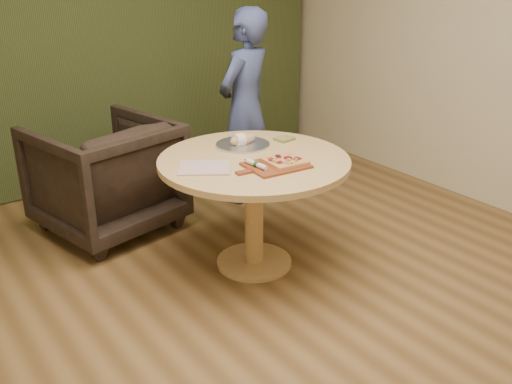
{
  "coord_description": "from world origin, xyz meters",
  "views": [
    {
      "loc": [
        -1.6,
        -1.89,
        1.92
      ],
      "look_at": [
        -0.05,
        0.25,
        0.81
      ],
      "focal_mm": 40.0,
      "sensor_mm": 36.0,
      "label": 1
    }
  ],
  "objects_px": {
    "pizza_paddle": "(275,166)",
    "bread_roll": "(242,140)",
    "flatbread_pizza": "(284,161)",
    "armchair": "(105,171)",
    "person_standing": "(245,108)",
    "serving_tray": "(243,145)",
    "cutlery_roll": "(257,164)",
    "pedestal_table": "(254,179)"
  },
  "relations": [
    {
      "from": "pedestal_table",
      "to": "serving_tray",
      "type": "distance_m",
      "value": 0.3
    },
    {
      "from": "serving_tray",
      "to": "armchair",
      "type": "xyz_separation_m",
      "value": [
        -0.65,
        0.84,
        -0.3
      ]
    },
    {
      "from": "armchair",
      "to": "bread_roll",
      "type": "bearing_deg",
      "value": 115.11
    },
    {
      "from": "flatbread_pizza",
      "to": "serving_tray",
      "type": "distance_m",
      "value": 0.46
    },
    {
      "from": "cutlery_roll",
      "to": "armchair",
      "type": "xyz_separation_m",
      "value": [
        -0.46,
        1.25,
        -0.32
      ]
    },
    {
      "from": "pizza_paddle",
      "to": "bread_roll",
      "type": "relative_size",
      "value": 2.36
    },
    {
      "from": "serving_tray",
      "to": "cutlery_roll",
      "type": "bearing_deg",
      "value": -114.38
    },
    {
      "from": "serving_tray",
      "to": "pedestal_table",
      "type": "bearing_deg",
      "value": -109.18
    },
    {
      "from": "serving_tray",
      "to": "bread_roll",
      "type": "distance_m",
      "value": 0.04
    },
    {
      "from": "flatbread_pizza",
      "to": "bread_roll",
      "type": "height_order",
      "value": "bread_roll"
    },
    {
      "from": "pedestal_table",
      "to": "bread_roll",
      "type": "xyz_separation_m",
      "value": [
        0.08,
        0.24,
        0.18
      ]
    },
    {
      "from": "serving_tray",
      "to": "person_standing",
      "type": "height_order",
      "value": "person_standing"
    },
    {
      "from": "cutlery_roll",
      "to": "person_standing",
      "type": "xyz_separation_m",
      "value": [
        0.71,
        1.13,
        -0.0
      ]
    },
    {
      "from": "flatbread_pizza",
      "to": "armchair",
      "type": "distance_m",
      "value": 1.48
    },
    {
      "from": "flatbread_pizza",
      "to": "cutlery_roll",
      "type": "relative_size",
      "value": 1.18
    },
    {
      "from": "pedestal_table",
      "to": "cutlery_roll",
      "type": "relative_size",
      "value": 6.02
    },
    {
      "from": "flatbread_pizza",
      "to": "cutlery_roll",
      "type": "height_order",
      "value": "flatbread_pizza"
    },
    {
      "from": "cutlery_roll",
      "to": "armchair",
      "type": "relative_size",
      "value": 0.22
    },
    {
      "from": "pizza_paddle",
      "to": "bread_roll",
      "type": "distance_m",
      "value": 0.45
    },
    {
      "from": "flatbread_pizza",
      "to": "armchair",
      "type": "relative_size",
      "value": 0.26
    },
    {
      "from": "pizza_paddle",
      "to": "bread_roll",
      "type": "bearing_deg",
      "value": 85.66
    },
    {
      "from": "pedestal_table",
      "to": "person_standing",
      "type": "relative_size",
      "value": 0.77
    },
    {
      "from": "armchair",
      "to": "person_standing",
      "type": "bearing_deg",
      "value": 161.96
    },
    {
      "from": "pizza_paddle",
      "to": "flatbread_pizza",
      "type": "relative_size",
      "value": 1.93
    },
    {
      "from": "flatbread_pizza",
      "to": "person_standing",
      "type": "relative_size",
      "value": 0.15
    },
    {
      "from": "bread_roll",
      "to": "serving_tray",
      "type": "bearing_deg",
      "value": 0.0
    },
    {
      "from": "pedestal_table",
      "to": "flatbread_pizza",
      "type": "relative_size",
      "value": 5.08
    },
    {
      "from": "cutlery_roll",
      "to": "pizza_paddle",
      "type": "bearing_deg",
      "value": -19.87
    },
    {
      "from": "flatbread_pizza",
      "to": "pizza_paddle",
      "type": "bearing_deg",
      "value": 167.29
    },
    {
      "from": "pizza_paddle",
      "to": "serving_tray",
      "type": "height_order",
      "value": "serving_tray"
    },
    {
      "from": "pedestal_table",
      "to": "bread_roll",
      "type": "relative_size",
      "value": 6.2
    },
    {
      "from": "cutlery_roll",
      "to": "person_standing",
      "type": "height_order",
      "value": "person_standing"
    },
    {
      "from": "pedestal_table",
      "to": "flatbread_pizza",
      "type": "xyz_separation_m",
      "value": [
        0.07,
        -0.21,
        0.17
      ]
    },
    {
      "from": "serving_tray",
      "to": "pizza_paddle",
      "type": "bearing_deg",
      "value": -99.79
    },
    {
      "from": "armchair",
      "to": "serving_tray",
      "type": "bearing_deg",
      "value": 115.49
    },
    {
      "from": "bread_roll",
      "to": "armchair",
      "type": "height_order",
      "value": "armchair"
    },
    {
      "from": "bread_roll",
      "to": "person_standing",
      "type": "xyz_separation_m",
      "value": [
        0.53,
        0.72,
        -0.01
      ]
    },
    {
      "from": "serving_tray",
      "to": "person_standing",
      "type": "xyz_separation_m",
      "value": [
        0.52,
        0.72,
        0.02
      ]
    },
    {
      "from": "pizza_paddle",
      "to": "serving_tray",
      "type": "relative_size",
      "value": 1.28
    },
    {
      "from": "pedestal_table",
      "to": "person_standing",
      "type": "xyz_separation_m",
      "value": [
        0.61,
        0.96,
        0.17
      ]
    },
    {
      "from": "pedestal_table",
      "to": "serving_tray",
      "type": "xyz_separation_m",
      "value": [
        0.08,
        0.24,
        0.15
      ]
    },
    {
      "from": "armchair",
      "to": "person_standing",
      "type": "relative_size",
      "value": 0.59
    }
  ]
}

